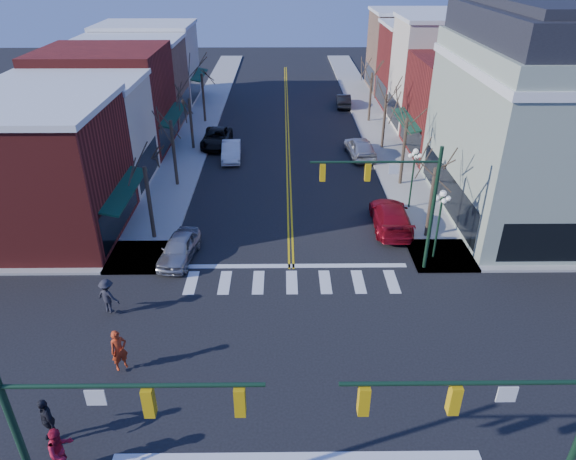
{
  "coord_description": "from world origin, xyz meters",
  "views": [
    {
      "loc": [
        -0.44,
        -16.56,
        15.79
      ],
      "look_at": [
        -0.2,
        6.94,
        2.8
      ],
      "focal_mm": 32.0,
      "sensor_mm": 36.0,
      "label": 1
    }
  ],
  "objects_px": {
    "car_left_near": "(179,248)",
    "car_left_mid": "(231,151)",
    "victorian_corner": "(556,115)",
    "lamppost_corner": "(440,213)",
    "car_left_far": "(217,138)",
    "pedestrian_red_b": "(61,451)",
    "car_right_mid": "(360,147)",
    "car_right_far": "(344,101)",
    "pedestrian_dark_b": "(108,296)",
    "pedestrian_dark_a": "(47,420)",
    "car_right_near": "(391,216)",
    "pedestrian_red_a": "(119,350)",
    "lamppost_midblock": "(414,168)"
  },
  "relations": [
    {
      "from": "car_left_near",
      "to": "car_left_mid",
      "type": "bearing_deg",
      "value": 91.93
    },
    {
      "from": "victorian_corner",
      "to": "lamppost_corner",
      "type": "xyz_separation_m",
      "value": [
        -8.3,
        -6.0,
        -3.7
      ]
    },
    {
      "from": "car_left_near",
      "to": "car_left_far",
      "type": "xyz_separation_m",
      "value": [
        0.0,
        19.26,
        0.02
      ]
    },
    {
      "from": "car_left_mid",
      "to": "pedestrian_red_b",
      "type": "bearing_deg",
      "value": -99.29
    },
    {
      "from": "car_left_near",
      "to": "car_right_mid",
      "type": "xyz_separation_m",
      "value": [
        12.52,
        16.37,
        0.13
      ]
    },
    {
      "from": "car_right_far",
      "to": "pedestrian_dark_b",
      "type": "relative_size",
      "value": 2.35
    },
    {
      "from": "pedestrian_dark_b",
      "to": "pedestrian_dark_a",
      "type": "bearing_deg",
      "value": 113.07
    },
    {
      "from": "pedestrian_dark_a",
      "to": "victorian_corner",
      "type": "bearing_deg",
      "value": 81.8
    },
    {
      "from": "victorian_corner",
      "to": "car_right_mid",
      "type": "bearing_deg",
      "value": 134.71
    },
    {
      "from": "car_left_near",
      "to": "pedestrian_red_b",
      "type": "bearing_deg",
      "value": -88.45
    },
    {
      "from": "car_left_far",
      "to": "car_right_near",
      "type": "relative_size",
      "value": 0.96
    },
    {
      "from": "lamppost_corner",
      "to": "pedestrian_red_b",
      "type": "height_order",
      "value": "lamppost_corner"
    },
    {
      "from": "car_left_near",
      "to": "pedestrian_red_b",
      "type": "relative_size",
      "value": 2.15
    },
    {
      "from": "pedestrian_red_a",
      "to": "car_right_near",
      "type": "bearing_deg",
      "value": 3.11
    },
    {
      "from": "lamppost_corner",
      "to": "pedestrian_red_a",
      "type": "bearing_deg",
      "value": -150.52
    },
    {
      "from": "victorian_corner",
      "to": "car_left_mid",
      "type": "bearing_deg",
      "value": 154.81
    },
    {
      "from": "pedestrian_dark_a",
      "to": "car_left_far",
      "type": "bearing_deg",
      "value": 131.51
    },
    {
      "from": "car_right_near",
      "to": "car_right_far",
      "type": "xyz_separation_m",
      "value": [
        0.0,
        28.44,
        -0.11
      ]
    },
    {
      "from": "victorian_corner",
      "to": "pedestrian_dark_a",
      "type": "relative_size",
      "value": 7.43
    },
    {
      "from": "victorian_corner",
      "to": "pedestrian_dark_b",
      "type": "relative_size",
      "value": 7.82
    },
    {
      "from": "victorian_corner",
      "to": "car_left_near",
      "type": "distance_m",
      "value": 24.38
    },
    {
      "from": "lamppost_midblock",
      "to": "pedestrian_red_a",
      "type": "distance_m",
      "value": 21.83
    },
    {
      "from": "car_right_near",
      "to": "car_right_far",
      "type": "relative_size",
      "value": 1.31
    },
    {
      "from": "car_right_far",
      "to": "pedestrian_red_a",
      "type": "bearing_deg",
      "value": 74.84
    },
    {
      "from": "car_right_far",
      "to": "car_left_far",
      "type": "bearing_deg",
      "value": 48.42
    },
    {
      "from": "car_left_near",
      "to": "car_left_far",
      "type": "relative_size",
      "value": 0.79
    },
    {
      "from": "car_left_far",
      "to": "car_right_mid",
      "type": "relative_size",
      "value": 1.07
    },
    {
      "from": "lamppost_corner",
      "to": "car_left_near",
      "type": "relative_size",
      "value": 1.03
    },
    {
      "from": "car_right_mid",
      "to": "car_left_far",
      "type": "bearing_deg",
      "value": -19.11
    },
    {
      "from": "victorian_corner",
      "to": "car_right_near",
      "type": "xyz_separation_m",
      "value": [
        -10.1,
        -2.22,
        -5.85
      ]
    },
    {
      "from": "lamppost_corner",
      "to": "pedestrian_red_a",
      "type": "xyz_separation_m",
      "value": [
        -15.5,
        -8.76,
        -1.85
      ]
    },
    {
      "from": "victorian_corner",
      "to": "pedestrian_red_b",
      "type": "distance_m",
      "value": 31.78
    },
    {
      "from": "car_left_mid",
      "to": "pedestrian_dark_a",
      "type": "relative_size",
      "value": 2.29
    },
    {
      "from": "pedestrian_red_b",
      "to": "car_left_near",
      "type": "bearing_deg",
      "value": 26.72
    },
    {
      "from": "car_right_near",
      "to": "pedestrian_dark_a",
      "type": "bearing_deg",
      "value": 48.58
    },
    {
      "from": "car_left_far",
      "to": "pedestrian_red_b",
      "type": "bearing_deg",
      "value": -91.82
    },
    {
      "from": "lamppost_corner",
      "to": "pedestrian_red_a",
      "type": "distance_m",
      "value": 17.9
    },
    {
      "from": "car_left_mid",
      "to": "pedestrian_red_b",
      "type": "distance_m",
      "value": 29.81
    },
    {
      "from": "pedestrian_red_a",
      "to": "pedestrian_dark_b",
      "type": "height_order",
      "value": "pedestrian_red_a"
    },
    {
      "from": "car_right_near",
      "to": "car_right_mid",
      "type": "height_order",
      "value": "car_right_mid"
    },
    {
      "from": "car_left_mid",
      "to": "car_right_far",
      "type": "distance_m",
      "value": 19.7
    },
    {
      "from": "car_left_far",
      "to": "car_right_far",
      "type": "height_order",
      "value": "car_left_far"
    },
    {
      "from": "pedestrian_red_a",
      "to": "pedestrian_dark_b",
      "type": "bearing_deg",
      "value": 73.41
    },
    {
      "from": "car_left_far",
      "to": "pedestrian_red_a",
      "type": "relative_size",
      "value": 2.77
    },
    {
      "from": "lamppost_corner",
      "to": "lamppost_midblock",
      "type": "height_order",
      "value": "same"
    },
    {
      "from": "car_right_near",
      "to": "pedestrian_dark_b",
      "type": "height_order",
      "value": "pedestrian_dark_b"
    },
    {
      "from": "lamppost_corner",
      "to": "pedestrian_dark_a",
      "type": "height_order",
      "value": "lamppost_corner"
    },
    {
      "from": "lamppost_corner",
      "to": "pedestrian_red_a",
      "type": "height_order",
      "value": "lamppost_corner"
    },
    {
      "from": "lamppost_midblock",
      "to": "car_right_far",
      "type": "relative_size",
      "value": 1.01
    },
    {
      "from": "car_right_far",
      "to": "pedestrian_dark_a",
      "type": "height_order",
      "value": "pedestrian_dark_a"
    }
  ]
}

